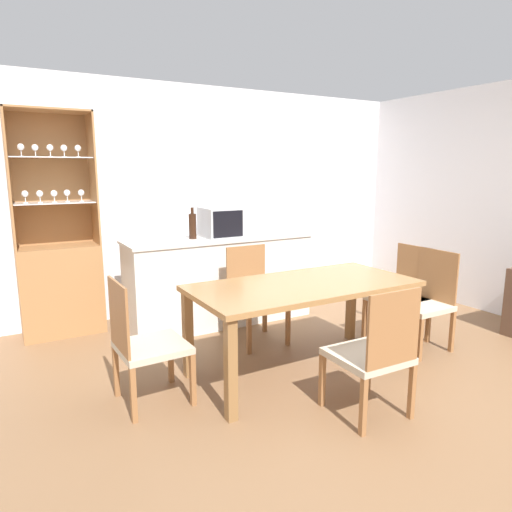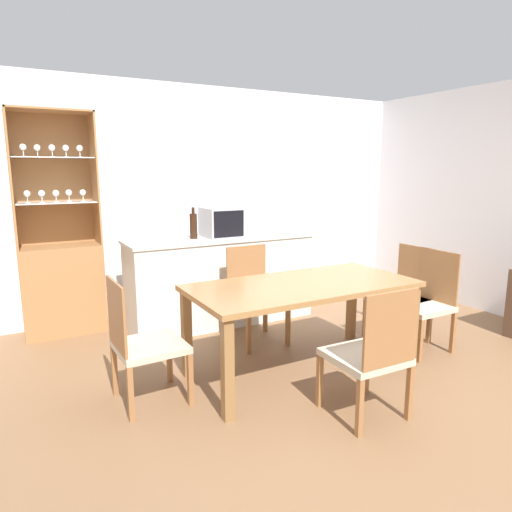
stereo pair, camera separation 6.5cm
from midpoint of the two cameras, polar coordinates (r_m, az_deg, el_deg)
name	(u,v)px [view 2 (the right image)]	position (r m, az deg, el deg)	size (l,w,h in m)	color
ground_plane	(363,390)	(3.65, 13.73, -15.94)	(18.00, 18.00, 0.00)	brown
wall_back	(217,199)	(5.49, -4.60, 7.15)	(6.80, 0.06, 2.55)	silver
kitchen_counter	(222,280)	(4.87, -3.94, -2.97)	(1.98, 0.57, 0.93)	silver
display_cabinet	(62,272)	(4.91, -22.77, -1.82)	(0.76, 0.39, 2.17)	#A37042
dining_table	(302,294)	(3.64, 6.33, -4.72)	(1.79, 0.87, 0.74)	olive
dining_chair_side_left_far	(143,343)	(3.31, -13.43, -10.54)	(0.47, 0.47, 0.90)	#C1B299
dining_chair_side_right_near	(424,302)	(4.43, 20.67, -5.45)	(0.46, 0.46, 0.90)	#C1B299
dining_chair_head_far	(255,296)	(4.33, 0.27, -5.07)	(0.46, 0.46, 0.90)	#C1B299
dining_chair_side_right_far	(402,295)	(4.59, 18.18, -4.71)	(0.47, 0.47, 0.90)	#C1B299
dining_chair_head_near	(370,355)	(3.13, 14.69, -11.83)	(0.47, 0.47, 0.90)	#C1B299
microwave	(227,222)	(4.80, -3.20, 4.30)	(0.51, 0.38, 0.31)	#B7BABF
wine_bottle	(193,225)	(4.67, -7.43, 3.81)	(0.08, 0.08, 0.32)	black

